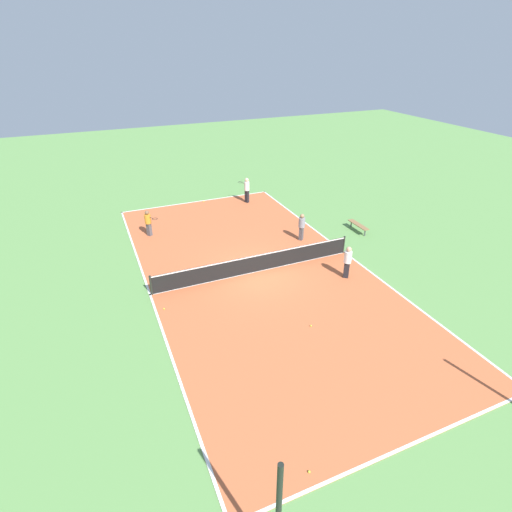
% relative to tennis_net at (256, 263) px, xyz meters
% --- Properties ---
extents(ground_plane, '(80.00, 80.00, 0.00)m').
position_rel_tennis_net_xyz_m(ground_plane, '(0.00, 0.00, -0.52)').
color(ground_plane, '#60934C').
extents(court_surface, '(10.56, 21.36, 0.02)m').
position_rel_tennis_net_xyz_m(court_surface, '(0.00, 0.00, -0.51)').
color(court_surface, '#C66038').
rests_on(court_surface, ground_plane).
extents(tennis_net, '(10.36, 0.10, 0.97)m').
position_rel_tennis_net_xyz_m(tennis_net, '(0.00, 0.00, 0.00)').
color(tennis_net, black).
rests_on(tennis_net, court_surface).
extents(bench, '(0.36, 1.68, 0.45)m').
position_rel_tennis_net_xyz_m(bench, '(-7.54, -1.99, -0.13)').
color(bench, olive).
rests_on(bench, ground_plane).
extents(player_near_white, '(0.50, 0.50, 1.65)m').
position_rel_tennis_net_xyz_m(player_near_white, '(-3.80, 2.20, 0.45)').
color(player_near_white, black).
rests_on(player_near_white, court_surface).
extents(player_baseline_gray, '(0.51, 0.51, 1.59)m').
position_rel_tennis_net_xyz_m(player_baseline_gray, '(-3.80, -2.28, 0.41)').
color(player_baseline_gray, '#4C4C51').
rests_on(player_baseline_gray, court_surface).
extents(player_far_white, '(0.75, 0.98, 1.77)m').
position_rel_tennis_net_xyz_m(player_far_white, '(-3.18, -9.10, 0.53)').
color(player_far_white, black).
rests_on(player_far_white, court_surface).
extents(player_center_orange, '(0.80, 0.96, 1.56)m').
position_rel_tennis_net_xyz_m(player_center_orange, '(4.11, -6.29, 0.39)').
color(player_center_orange, '#4C4C51').
rests_on(player_center_orange, court_surface).
extents(tennis_ball_near_net, '(0.07, 0.07, 0.07)m').
position_rel_tennis_net_xyz_m(tennis_ball_near_net, '(-0.33, 4.86, -0.46)').
color(tennis_ball_near_net, '#CCE033').
rests_on(tennis_ball_near_net, court_surface).
extents(tennis_ball_left_sideline, '(0.07, 0.07, 0.07)m').
position_rel_tennis_net_xyz_m(tennis_ball_left_sideline, '(-0.38, -10.34, -0.46)').
color(tennis_ball_left_sideline, '#CCE033').
rests_on(tennis_ball_left_sideline, court_surface).
extents(tennis_ball_far_baseline, '(0.07, 0.07, 0.07)m').
position_rel_tennis_net_xyz_m(tennis_ball_far_baseline, '(2.82, 10.22, -0.46)').
color(tennis_ball_far_baseline, '#CCE033').
rests_on(tennis_ball_far_baseline, court_surface).
extents(tennis_ball_right_alley, '(0.07, 0.07, 0.07)m').
position_rel_tennis_net_xyz_m(tennis_ball_right_alley, '(4.88, 1.38, -0.46)').
color(tennis_ball_right_alley, '#CCE033').
rests_on(tennis_ball_right_alley, court_surface).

